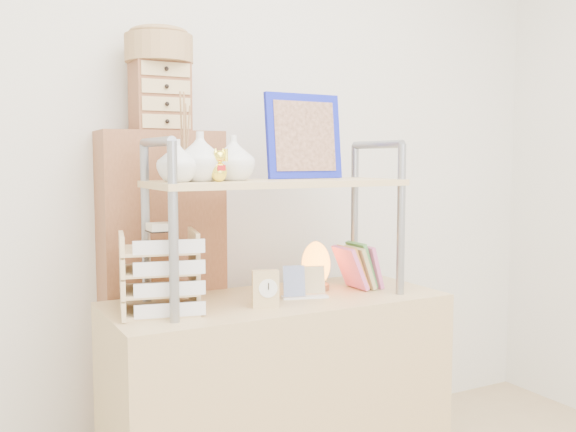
{
  "coord_description": "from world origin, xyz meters",
  "views": [
    {
      "loc": [
        -1.03,
        -0.8,
        1.25
      ],
      "look_at": [
        0.04,
        1.2,
        1.04
      ],
      "focal_mm": 40.0,
      "sensor_mm": 36.0,
      "label": 1
    }
  ],
  "objects_px": {
    "cabinet": "(162,307)",
    "letter_tray": "(161,277)",
    "desk": "(278,400)",
    "salt_lamp": "(316,265)"
  },
  "relations": [
    {
      "from": "cabinet",
      "to": "letter_tray",
      "type": "xyz_separation_m",
      "value": [
        -0.12,
        -0.38,
        0.19
      ]
    },
    {
      "from": "desk",
      "to": "letter_tray",
      "type": "distance_m",
      "value": 0.65
    },
    {
      "from": "letter_tray",
      "to": "desk",
      "type": "bearing_deg",
      "value": 1.35
    },
    {
      "from": "desk",
      "to": "cabinet",
      "type": "relative_size",
      "value": 0.89
    },
    {
      "from": "desk",
      "to": "salt_lamp",
      "type": "height_order",
      "value": "salt_lamp"
    },
    {
      "from": "cabinet",
      "to": "letter_tray",
      "type": "relative_size",
      "value": 4.63
    },
    {
      "from": "desk",
      "to": "letter_tray",
      "type": "xyz_separation_m",
      "value": [
        -0.43,
        -0.01,
        0.49
      ]
    },
    {
      "from": "letter_tray",
      "to": "salt_lamp",
      "type": "distance_m",
      "value": 0.63
    },
    {
      "from": "salt_lamp",
      "to": "desk",
      "type": "bearing_deg",
      "value": -162.17
    },
    {
      "from": "letter_tray",
      "to": "cabinet",
      "type": "bearing_deg",
      "value": 72.68
    }
  ]
}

